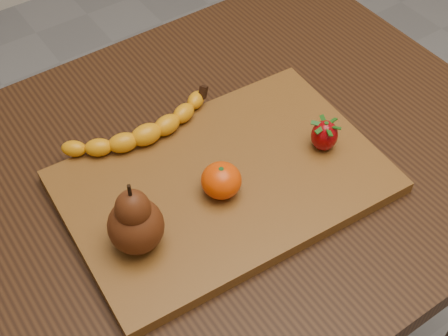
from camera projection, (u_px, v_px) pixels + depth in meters
table at (201, 214)px, 0.99m from camera, size 1.00×0.70×0.76m
cutting_board at (224, 182)px, 0.90m from camera, size 0.47×0.33×0.02m
banana at (146, 135)px, 0.93m from camera, size 0.21×0.07×0.03m
pear at (134, 216)px, 0.77m from camera, size 0.09×0.09×0.11m
mandarin at (221, 180)px, 0.86m from camera, size 0.06×0.06×0.05m
strawberry at (325, 135)px, 0.91m from camera, size 0.04×0.04×0.05m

